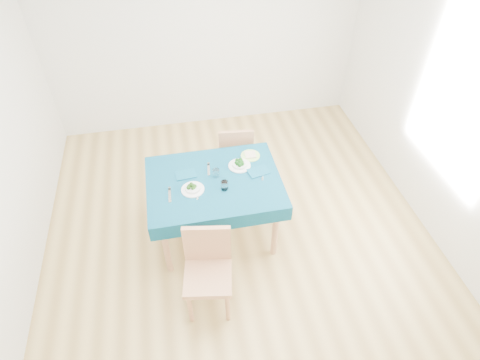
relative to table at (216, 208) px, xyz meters
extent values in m
cube|color=#A17F43|center=(0.22, -0.13, -0.39)|extent=(4.00, 4.50, 0.02)
cube|color=silver|center=(0.22, 2.12, 0.97)|extent=(4.00, 0.02, 2.70)
cube|color=silver|center=(2.22, -0.13, 0.97)|extent=(0.02, 4.50, 2.70)
cube|color=navy|center=(0.00, 0.00, 0.00)|extent=(1.25, 0.95, 0.76)
cube|color=tan|center=(-0.19, -0.81, 0.12)|extent=(0.47, 0.50, 1.00)
cube|color=tan|center=(0.35, 0.77, 0.09)|extent=(0.42, 0.45, 0.93)
cube|color=silver|center=(-0.42, -0.11, 0.38)|extent=(0.03, 0.18, 0.00)
cube|color=silver|center=(-0.16, -0.12, 0.38)|extent=(0.07, 0.19, 0.00)
cube|color=silver|center=(-0.03, 0.17, 0.38)|extent=(0.04, 0.17, 0.00)
cube|color=silver|center=(0.48, 0.01, 0.38)|extent=(0.07, 0.20, 0.00)
cube|color=navy|center=(-0.25, 0.14, 0.38)|extent=(0.20, 0.15, 0.01)
cube|color=navy|center=(0.44, 0.04, 0.39)|extent=(0.23, 0.18, 0.01)
cylinder|color=white|center=(0.03, 0.06, 0.42)|extent=(0.07, 0.07, 0.08)
cylinder|color=white|center=(0.08, -0.12, 0.42)|extent=(0.07, 0.07, 0.09)
cylinder|color=#A9E46F|center=(0.42, 0.29, 0.38)|extent=(0.19, 0.19, 0.01)
cube|color=beige|center=(0.42, 0.29, 0.40)|extent=(0.11, 0.11, 0.02)
camera|label=1|loc=(-0.30, -2.75, 2.96)|focal=30.00mm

